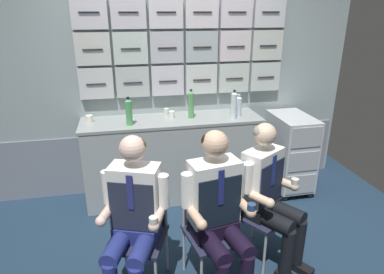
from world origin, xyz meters
TOP-DOWN VIEW (x-y plane):
  - ground at (0.00, 0.00)m, footprint 4.80×4.80m
  - galley_bulkhead at (0.03, 1.37)m, footprint 4.20×0.14m
  - galley_counter at (-0.04, 1.09)m, footprint 1.95×0.53m
  - service_trolley at (1.33, 0.97)m, footprint 0.40×0.65m
  - folding_chair_left at (-0.48, -0.13)m, footprint 0.51×0.51m
  - crew_member_left at (-0.54, -0.28)m, footprint 0.54×0.67m
  - folding_chair_right at (0.04, -0.20)m, footprint 0.46×0.47m
  - crew_member_right at (0.07, -0.35)m, footprint 0.51×0.66m
  - folding_chair_by_counter at (0.47, -0.02)m, footprint 0.55×0.55m
  - crew_member_by_counter at (0.56, -0.15)m, footprint 0.59×0.66m
  - water_bottle_clear at (0.61, 0.97)m, footprint 0.07×0.07m
  - water_bottle_tall at (0.16, 1.08)m, footprint 0.06×0.06m
  - water_bottle_blue_cap at (0.69, 1.05)m, footprint 0.07×0.07m
  - water_bottle_short at (-0.50, 0.98)m, footprint 0.07×0.07m
  - espresso_cup_small at (-0.08, 1.24)m, footprint 0.06×0.06m
  - paper_cup_blue at (-0.91, 1.16)m, footprint 0.07×0.07m
  - coffee_cup_white at (-0.04, 1.14)m, footprint 0.06×0.06m

SIDE VIEW (x-z plane):
  - ground at x=0.00m, z-range -0.04..0.00m
  - galley_counter at x=-0.04m, z-range 0.00..0.94m
  - service_trolley at x=1.33m, z-range 0.03..0.95m
  - folding_chair_left at x=-0.48m, z-range 0.09..0.93m
  - folding_chair_right at x=0.04m, z-range 0.09..0.93m
  - folding_chair_by_counter at x=0.47m, z-range 0.09..0.93m
  - crew_member_by_counter at x=0.56m, z-range 0.06..1.28m
  - crew_member_left at x=-0.54m, z-range 0.06..1.31m
  - crew_member_right at x=0.07m, z-range 0.06..1.33m
  - coffee_cup_white at x=-0.04m, z-range 0.94..1.01m
  - paper_cup_blue at x=-0.91m, z-range 0.94..1.01m
  - espresso_cup_small at x=-0.08m, z-range 0.94..1.02m
  - water_bottle_blue_cap at x=0.69m, z-range 0.93..1.17m
  - water_bottle_short at x=-0.50m, z-range 0.93..1.22m
  - water_bottle_clear at x=0.61m, z-range 0.93..1.24m
  - water_bottle_tall at x=0.16m, z-range 0.93..1.25m
  - galley_bulkhead at x=0.03m, z-range 0.05..2.24m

